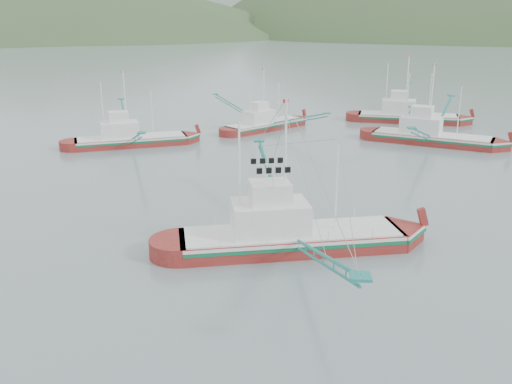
{
  "coord_description": "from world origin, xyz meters",
  "views": [
    {
      "loc": [
        2.36,
        -38.04,
        17.28
      ],
      "look_at": [
        0.0,
        6.0,
        3.2
      ],
      "focal_mm": 40.0,
      "sensor_mm": 36.0,
      "label": 1
    }
  ],
  "objects_px": {
    "bg_boat_far": "(265,116)",
    "bg_boat_extra": "(407,110)",
    "bg_boat_left": "(130,130)",
    "bg_boat_right": "(432,127)",
    "main_boat": "(289,222)"
  },
  "relations": [
    {
      "from": "bg_boat_right",
      "to": "bg_boat_far",
      "type": "relative_size",
      "value": 1.32
    },
    {
      "from": "bg_boat_far",
      "to": "bg_boat_extra",
      "type": "distance_m",
      "value": 23.77
    },
    {
      "from": "main_boat",
      "to": "bg_boat_extra",
      "type": "distance_m",
      "value": 56.04
    },
    {
      "from": "main_boat",
      "to": "bg_boat_extra",
      "type": "xyz_separation_m",
      "value": [
        19.13,
        52.67,
        -0.28
      ]
    },
    {
      "from": "bg_boat_right",
      "to": "bg_boat_left",
      "type": "height_order",
      "value": "bg_boat_right"
    },
    {
      "from": "main_boat",
      "to": "bg_boat_left",
      "type": "distance_m",
      "value": 39.65
    },
    {
      "from": "bg_boat_right",
      "to": "bg_boat_far",
      "type": "height_order",
      "value": "bg_boat_right"
    },
    {
      "from": "bg_boat_left",
      "to": "bg_boat_far",
      "type": "bearing_deg",
      "value": 13.33
    },
    {
      "from": "bg_boat_far",
      "to": "bg_boat_extra",
      "type": "height_order",
      "value": "bg_boat_extra"
    },
    {
      "from": "bg_boat_right",
      "to": "main_boat",
      "type": "bearing_deg",
      "value": -94.1
    },
    {
      "from": "bg_boat_far",
      "to": "bg_boat_extra",
      "type": "xyz_separation_m",
      "value": [
        22.64,
        7.25,
        -0.2
      ]
    },
    {
      "from": "main_boat",
      "to": "bg_boat_right",
      "type": "xyz_separation_m",
      "value": [
        19.3,
        36.92,
        0.12
      ]
    },
    {
      "from": "main_boat",
      "to": "bg_boat_far",
      "type": "relative_size",
      "value": 1.47
    },
    {
      "from": "bg_boat_left",
      "to": "bg_boat_extra",
      "type": "relative_size",
      "value": 0.9
    },
    {
      "from": "bg_boat_left",
      "to": "bg_boat_far",
      "type": "relative_size",
      "value": 1.24
    }
  ]
}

